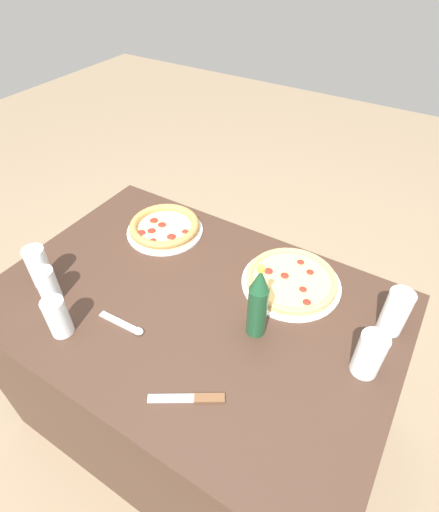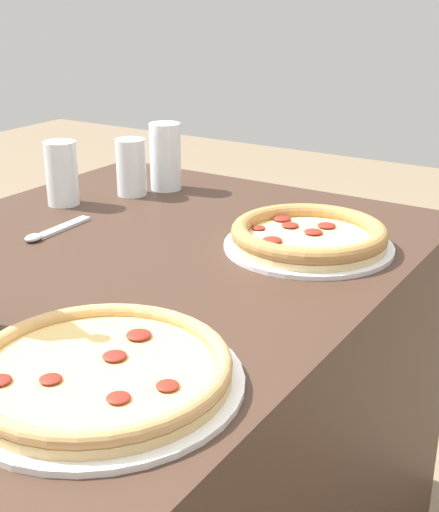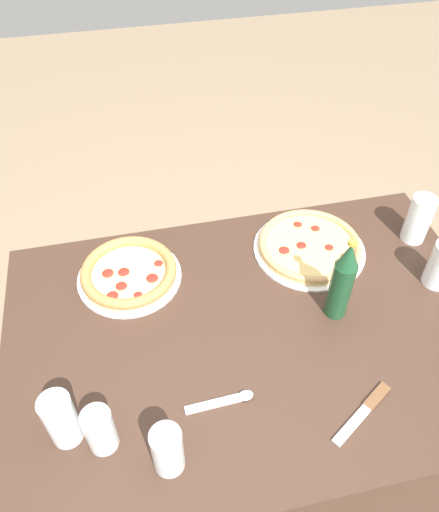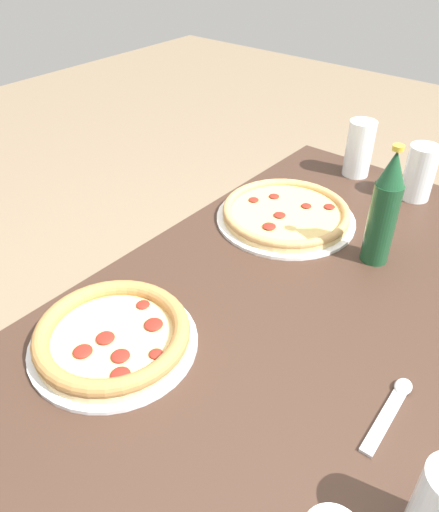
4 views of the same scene
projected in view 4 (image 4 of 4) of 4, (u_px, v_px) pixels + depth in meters
table at (306, 434)px, 1.15m from camera, size 1.29×0.87×0.74m
pizza_margherita at (113, 336)px, 0.86m from camera, size 0.29×0.29×0.04m
pizza_salami at (286, 214)px, 1.19m from camera, size 0.33×0.33×0.04m
glass_lemonade at (359, 151)px, 1.36m from camera, size 0.07×0.07×0.15m
glass_iced_tea at (419, 175)px, 1.25m from camera, size 0.07×0.07×0.14m
glass_mango_juice at (439, 511)px, 0.58m from camera, size 0.07×0.07×0.13m
beer_bottle at (384, 209)px, 1.00m from camera, size 0.06×0.06×0.26m
spoon at (392, 406)px, 0.76m from camera, size 0.16×0.03×0.01m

